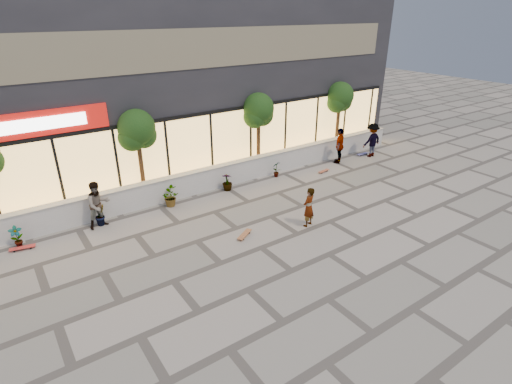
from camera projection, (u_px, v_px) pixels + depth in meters
ground at (329, 254)px, 13.41m from camera, size 80.00×80.00×0.00m
planter_wall at (223, 175)px, 18.42m from camera, size 22.00×0.42×1.04m
retail_building at (167, 77)px, 20.95m from camera, size 24.00×9.17×8.50m
shrub_a at (17, 237)px, 13.65m from camera, size 0.43×0.29×0.81m
shrub_b at (100, 215)px, 15.10m from camera, size 0.57×0.57×0.81m
shrub_c at (169, 197)px, 16.55m from camera, size 0.68×0.77×0.81m
shrub_d at (227, 182)px, 18.00m from camera, size 0.64×0.64×0.81m
shrub_e at (276, 169)px, 19.45m from camera, size 0.46×0.35×0.81m
tree_midwest at (137, 132)px, 16.10m from camera, size 1.60×1.50×3.92m
tree_mideast at (258, 112)px, 19.21m from camera, size 1.60×1.50×3.92m
tree_east at (340, 99)px, 22.06m from camera, size 1.60×1.50×3.92m
skater_center at (309, 207)px, 14.89m from camera, size 0.65×0.53×1.55m
skater_left at (98, 205)px, 14.76m from camera, size 1.00×0.84×1.82m
skater_right_near at (340, 146)px, 21.05m from camera, size 1.17×1.01×1.89m
skater_right_far at (372, 140)px, 21.98m from camera, size 1.21×0.70×1.87m
skateboard_center at (244, 234)px, 14.43m from camera, size 0.82×0.60×0.10m
skateboard_left at (22, 248)px, 13.63m from camera, size 0.83×0.36×0.10m
skateboard_right_near at (324, 171)px, 20.13m from camera, size 0.74×0.28×0.09m
skateboard_right_far at (363, 154)px, 22.49m from camera, size 0.81×0.22×0.10m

